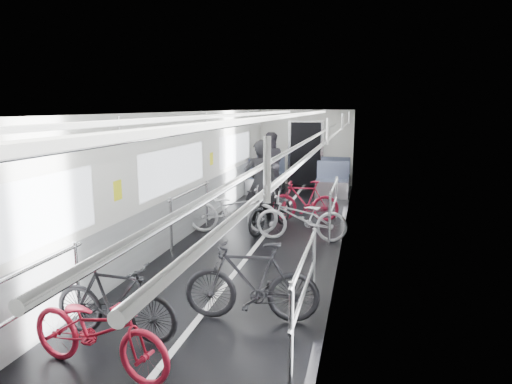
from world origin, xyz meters
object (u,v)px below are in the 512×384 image
(bike_right_near, at_px, (252,281))
(bike_aisle, at_px, (271,210))
(person_standing, at_px, (261,185))
(bike_left_far, at_px, (233,210))
(bike_right_far, at_px, (304,201))
(person_seated, at_px, (270,163))
(bike_left_mid, at_px, (115,300))
(bike_left_near, at_px, (98,330))
(bike_right_mid, at_px, (301,217))

(bike_right_near, height_order, bike_aisle, bike_right_near)
(bike_right_near, relative_size, person_standing, 0.87)
(bike_left_far, bearing_deg, bike_right_far, -51.46)
(bike_aisle, distance_m, person_seated, 4.03)
(bike_left_far, bearing_deg, bike_left_mid, 172.23)
(bike_left_near, xyz_separation_m, bike_right_near, (1.15, 1.37, 0.05))
(bike_left_near, distance_m, bike_right_mid, 4.93)
(bike_right_far, distance_m, bike_aisle, 1.11)
(bike_right_near, xyz_separation_m, bike_aisle, (-0.58, 3.96, -0.04))
(bike_left_near, bearing_deg, bike_right_near, -28.98)
(bike_left_near, bearing_deg, person_seated, 12.63)
(bike_left_mid, distance_m, person_standing, 4.88)
(person_standing, xyz_separation_m, person_seated, (-0.61, 3.81, -0.03))
(bike_left_far, distance_m, person_standing, 0.79)
(bike_left_near, bearing_deg, bike_aisle, 4.80)
(bike_left_far, relative_size, person_standing, 0.98)
(bike_right_near, height_order, bike_right_far, bike_right_near)
(bike_left_near, distance_m, bike_right_far, 6.39)
(bike_right_far, bearing_deg, bike_left_mid, -16.20)
(person_standing, distance_m, person_seated, 3.86)
(bike_left_far, xyz_separation_m, bike_aisle, (0.71, 0.34, -0.04))
(bike_right_near, distance_m, person_seated, 8.01)
(bike_left_far, height_order, bike_aisle, bike_left_far)
(bike_left_far, xyz_separation_m, bike_right_far, (1.26, 1.30, -0.02))
(person_seated, bearing_deg, bike_left_near, 75.81)
(person_seated, bearing_deg, bike_right_mid, 93.10)
(bike_right_mid, bearing_deg, bike_left_far, -101.27)
(bike_right_far, relative_size, person_seated, 0.85)
(bike_left_near, relative_size, bike_right_near, 1.02)
(bike_left_near, height_order, bike_aisle, bike_aisle)
(bike_left_far, relative_size, bike_right_near, 1.13)
(bike_right_far, bearing_deg, bike_left_far, -47.50)
(bike_right_far, bearing_deg, person_seated, -158.05)
(bike_right_far, height_order, bike_aisle, bike_right_far)
(bike_left_mid, height_order, bike_aisle, bike_left_mid)
(bike_left_near, relative_size, bike_right_far, 1.08)
(bike_right_far, bearing_deg, bike_right_mid, 2.13)
(bike_left_near, distance_m, person_seated, 9.26)
(bike_right_near, bearing_deg, bike_left_mid, -66.66)
(bike_left_near, xyz_separation_m, bike_left_mid, (-0.18, 0.60, 0.02))
(bike_right_near, bearing_deg, person_seated, -176.65)
(bike_left_near, height_order, bike_left_mid, bike_left_mid)
(bike_right_mid, relative_size, bike_aisle, 1.03)
(bike_left_near, relative_size, person_seated, 0.91)
(bike_left_mid, xyz_separation_m, bike_right_far, (1.30, 5.69, 0.01))
(bike_right_far, bearing_deg, bike_aisle, -33.09)
(bike_left_mid, bearing_deg, bike_right_near, -57.19)
(person_seated, bearing_deg, bike_left_far, 75.88)
(bike_right_far, height_order, person_standing, person_standing)
(bike_left_far, bearing_deg, bike_left_near, 174.34)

